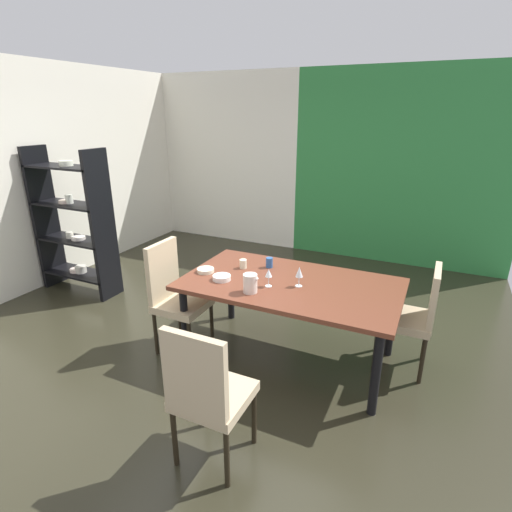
{
  "coord_description": "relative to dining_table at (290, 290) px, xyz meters",
  "views": [
    {
      "loc": [
        1.84,
        -2.95,
        2.18
      ],
      "look_at": [
        0.3,
        0.33,
        0.85
      ],
      "focal_mm": 28.0,
      "sensor_mm": 36.0,
      "label": 1
    }
  ],
  "objects": [
    {
      "name": "wine_glass_front",
      "position": [
        -0.14,
        -0.16,
        0.19
      ],
      "size": [
        0.06,
        0.06,
        0.16
      ],
      "color": "silver",
      "rests_on": "dining_table"
    },
    {
      "name": "cup_corner",
      "position": [
        -0.31,
        0.25,
        0.13
      ],
      "size": [
        0.07,
        0.07,
        0.1
      ],
      "primitive_type": "cylinder",
      "color": "#2A5593",
      "rests_on": "dining_table"
    },
    {
      "name": "dining_table",
      "position": [
        0.0,
        0.0,
        0.0
      ],
      "size": [
        1.88,
        1.07,
        0.76
      ],
      "color": "brown",
      "rests_on": "ground_plane"
    },
    {
      "name": "chair_right_far",
      "position": [
        1.03,
        0.3,
        -0.14
      ],
      "size": [
        0.44,
        0.44,
        0.97
      ],
      "rotation": [
        0.0,
        0.0,
        1.57
      ],
      "color": "tan",
      "rests_on": "ground_plane"
    },
    {
      "name": "ground_plane",
      "position": [
        -0.76,
        -0.08,
        -0.69
      ],
      "size": [
        5.67,
        6.3,
        0.02
      ],
      "primitive_type": "cube",
      "color": "#29281B"
    },
    {
      "name": "display_shelf",
      "position": [
        -2.93,
        0.28,
        0.2
      ],
      "size": [
        1.02,
        0.35,
        1.78
      ],
      "color": "black",
      "rests_on": "ground_plane"
    },
    {
      "name": "chair_head_near",
      "position": [
        -0.04,
        -1.35,
        -0.12
      ],
      "size": [
        0.44,
        0.44,
        1.02
      ],
      "color": "tan",
      "rests_on": "ground_plane"
    },
    {
      "name": "cup_left",
      "position": [
        -0.53,
        0.13,
        0.12
      ],
      "size": [
        0.07,
        0.07,
        0.08
      ],
      "primitive_type": "cylinder",
      "color": "beige",
      "rests_on": "dining_table"
    },
    {
      "name": "serving_bowl_south",
      "position": [
        -0.57,
        -0.21,
        0.1
      ],
      "size": [
        0.16,
        0.16,
        0.04
      ],
      "primitive_type": "cylinder",
      "color": "white",
      "rests_on": "dining_table"
    },
    {
      "name": "pitcher_near_window",
      "position": [
        -0.23,
        -0.33,
        0.16
      ],
      "size": [
        0.13,
        0.12,
        0.16
      ],
      "color": "beige",
      "rests_on": "dining_table"
    },
    {
      "name": "back_panel_interior",
      "position": [
        -2.31,
        3.02,
        0.7
      ],
      "size": [
        2.56,
        0.1,
        2.76
      ],
      "primitive_type": "cube",
      "color": "white",
      "rests_on": "ground_plane"
    },
    {
      "name": "wine_glass_east",
      "position": [
        0.09,
        -0.05,
        0.2
      ],
      "size": [
        0.06,
        0.06,
        0.18
      ],
      "color": "silver",
      "rests_on": "dining_table"
    },
    {
      "name": "serving_bowl_rear",
      "position": [
        -0.8,
        -0.11,
        0.09
      ],
      "size": [
        0.16,
        0.16,
        0.04
      ],
      "primitive_type": "cylinder",
      "color": "silver",
      "rests_on": "dining_table"
    },
    {
      "name": "garden_window_panel",
      "position": [
        0.52,
        3.02,
        0.7
      ],
      "size": [
        3.11,
        0.1,
        2.76
      ],
      "primitive_type": "cube",
      "color": "#2E7D3B",
      "rests_on": "ground_plane"
    },
    {
      "name": "chair_left_near",
      "position": [
        -1.04,
        -0.3,
        -0.11
      ],
      "size": [
        0.45,
        0.44,
        1.05
      ],
      "rotation": [
        0.0,
        0.0,
        -1.57
      ],
      "color": "tan",
      "rests_on": "ground_plane"
    },
    {
      "name": "left_interior_panel",
      "position": [
        -3.54,
        -0.08,
        0.7
      ],
      "size": [
        0.1,
        6.3,
        2.76
      ],
      "primitive_type": "cube",
      "color": "silver",
      "rests_on": "ground_plane"
    }
  ]
}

